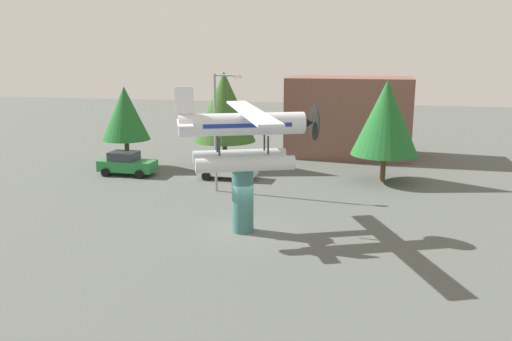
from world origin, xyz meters
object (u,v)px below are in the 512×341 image
Objects in this scene: car_near_green at (127,163)px; streetlight_primary at (218,124)px; tree_east at (224,107)px; tree_center_back at (386,118)px; floatplane_monument at (245,134)px; display_pedestal at (243,200)px; storefront_building at (349,117)px; tree_west at (125,113)px; car_mid_white at (227,167)px.

streetlight_primary reaches higher than car_near_green.
tree_center_back is (12.26, -2.10, -0.30)m from tree_east.
tree_center_back is at bearing 38.06° from floatplane_monument.
streetlight_primary is at bearing 115.44° from display_pedestal.
floatplane_monument is at bearing -100.09° from storefront_building.
car_near_green is (-11.71, 10.25, -4.18)m from floatplane_monument.
tree_west is 0.90× the size of tree_center_back.
storefront_building is (4.02, 22.00, 1.74)m from display_pedestal.
tree_center_back is (18.63, 2.20, 3.65)m from car_near_green.
streetlight_primary reaches higher than tree_center_back.
streetlight_primary reaches higher than storefront_building.
car_mid_white is 13.97m from storefront_building.
car_mid_white is 0.40× the size of storefront_building.
streetlight_primary is 1.01× the size of tree_east.
streetlight_primary is at bearing -154.02° from tree_center_back.
car_near_green is (-11.59, 10.30, -0.81)m from display_pedestal.
display_pedestal is 15.53m from car_near_green.
display_pedestal is 18.08m from tree_west.
car_mid_white is at bearing -125.59° from storefront_building.
car_near_green is at bearing -175.98° from car_mid_white.
tree_west is (-8.71, 1.79, 3.45)m from car_mid_white.
display_pedestal is at bearing 180.00° from floatplane_monument.
car_near_green is 19.68m from storefront_building.
tree_center_back reaches higher than display_pedestal.
display_pedestal is 11.57m from car_mid_white.
streetlight_primary is (0.46, -3.47, 3.58)m from car_mid_white.
floatplane_monument is 1.56× the size of tree_west.
tree_west is 0.85× the size of tree_east.
car_near_green is 19.11m from tree_center_back.
streetlight_primary reaches higher than tree_east.
tree_east is at bearing 109.67° from display_pedestal.
floatplane_monument reaches higher than storefront_building.
floatplane_monument is 1.31× the size of streetlight_primary.
tree_west is at bearing -150.69° from storefront_building.
tree_east reaches higher than floatplane_monument.
streetlight_primary reaches higher than floatplane_monument.
storefront_building is 11.92m from tree_east.
display_pedestal is 0.45× the size of tree_east.
tree_east is (-9.25, -7.39, 1.40)m from storefront_building.
car_near_green is 9.32m from streetlight_primary.
floatplane_monument is at bearing 22.87° from display_pedestal.
streetlight_primary is 0.73× the size of storefront_building.
floatplane_monument is at bearing -44.48° from tree_west.
car_near_green is 0.40× the size of storefront_building.
tree_center_back is (7.04, 12.50, 2.84)m from display_pedestal.
floatplane_monument is 15.51m from tree_east.
car_mid_white is at bearing -171.39° from tree_center_back.
tree_east reaches higher than car_near_green.
display_pedestal is at bearing -119.39° from tree_center_back.
car_near_green is at bearing 138.38° from display_pedestal.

